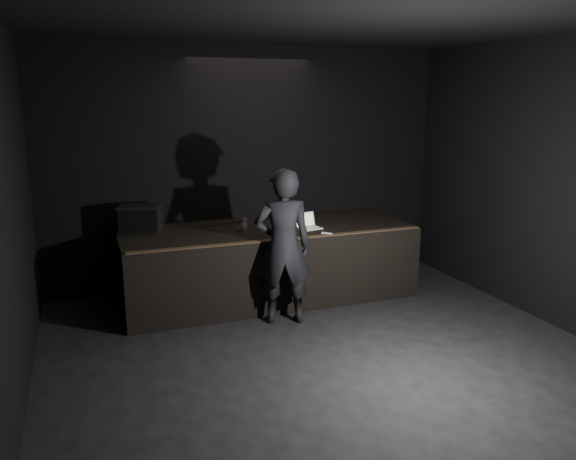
% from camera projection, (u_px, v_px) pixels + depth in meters
% --- Properties ---
extents(ground, '(7.00, 7.00, 0.00)m').
position_uv_depth(ground, '(355.00, 385.00, 5.52)').
color(ground, black).
rests_on(ground, ground).
extents(room_walls, '(6.10, 7.10, 3.52)m').
position_uv_depth(room_walls, '(361.00, 181.00, 5.05)').
color(room_walls, black).
rests_on(room_walls, ground).
extents(stage_riser, '(4.00, 1.50, 1.00)m').
position_uv_depth(stage_riser, '(267.00, 262.00, 7.89)').
color(stage_riser, black).
rests_on(stage_riser, ground).
extents(riser_lip, '(3.92, 0.10, 0.01)m').
position_uv_depth(riser_lip, '(285.00, 239.00, 7.13)').
color(riser_lip, brown).
rests_on(riser_lip, stage_riser).
extents(stage_monitor, '(0.63, 0.53, 0.36)m').
position_uv_depth(stage_monitor, '(140.00, 219.00, 7.49)').
color(stage_monitor, black).
rests_on(stage_monitor, stage_riser).
extents(cable, '(0.79, 0.23, 0.02)m').
position_uv_depth(cable, '(227.00, 223.00, 8.00)').
color(cable, black).
rests_on(cable, stage_riser).
extents(laptop, '(0.34, 0.32, 0.21)m').
position_uv_depth(laptop, '(308.00, 224.00, 7.74)').
color(laptop, silver).
rests_on(laptop, stage_riser).
extents(beer_can, '(0.08, 0.08, 0.18)m').
position_uv_depth(beer_can, '(244.00, 225.00, 7.53)').
color(beer_can, silver).
rests_on(beer_can, stage_riser).
extents(plastic_cup, '(0.08, 0.08, 0.10)m').
position_uv_depth(plastic_cup, '(238.00, 227.00, 7.57)').
color(plastic_cup, white).
rests_on(plastic_cup, stage_riser).
extents(wii_remote, '(0.11, 0.14, 0.03)m').
position_uv_depth(wii_remote, '(327.00, 233.00, 7.39)').
color(wii_remote, silver).
rests_on(wii_remote, stage_riser).
extents(person, '(0.80, 0.62, 1.95)m').
position_uv_depth(person, '(283.00, 247.00, 6.88)').
color(person, black).
rests_on(person, ground).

